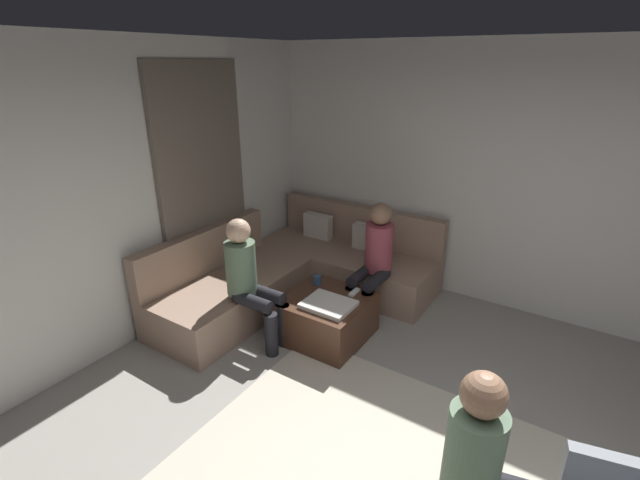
% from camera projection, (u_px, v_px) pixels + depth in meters
% --- Properties ---
extents(wall_back, '(6.00, 0.12, 2.70)m').
position_uv_depth(wall_back, '(532.00, 185.00, 4.36)').
color(wall_back, silver).
rests_on(wall_back, ground_plane).
extents(wall_left, '(0.12, 6.00, 2.70)m').
position_uv_depth(wall_left, '(73.00, 213.00, 3.57)').
color(wall_left, silver).
rests_on(wall_left, ground_plane).
extents(curtain_panel, '(0.06, 1.10, 2.50)m').
position_uv_depth(curtain_panel, '(204.00, 190.00, 4.56)').
color(curtain_panel, '#726659').
rests_on(curtain_panel, ground_plane).
extents(sectional_couch, '(2.10, 2.55, 0.87)m').
position_uv_depth(sectional_couch, '(298.00, 272.00, 4.99)').
color(sectional_couch, '#9E7F6B').
rests_on(sectional_couch, ground_plane).
extents(ottoman, '(0.76, 0.76, 0.42)m').
position_uv_depth(ottoman, '(326.00, 317.00, 4.25)').
color(ottoman, '#4C2D1E').
rests_on(ottoman, ground_plane).
extents(folded_blanket, '(0.44, 0.36, 0.04)m').
position_uv_depth(folded_blanket, '(328.00, 304.00, 4.02)').
color(folded_blanket, white).
rests_on(folded_blanket, ottoman).
extents(coffee_mug, '(0.08, 0.08, 0.10)m').
position_uv_depth(coffee_mug, '(317.00, 280.00, 4.40)').
color(coffee_mug, '#334C72').
rests_on(coffee_mug, ottoman).
extents(game_remote, '(0.05, 0.15, 0.02)m').
position_uv_depth(game_remote, '(354.00, 292.00, 4.24)').
color(game_remote, white).
rests_on(game_remote, ottoman).
extents(person_on_couch_back, '(0.30, 0.60, 1.20)m').
position_uv_depth(person_on_couch_back, '(374.00, 258.00, 4.44)').
color(person_on_couch_back, black).
rests_on(person_on_couch_back, ground_plane).
extents(person_on_couch_side, '(0.60, 0.30, 1.20)m').
position_uv_depth(person_on_couch_side, '(250.00, 277.00, 4.03)').
color(person_on_couch_side, black).
rests_on(person_on_couch_side, ground_plane).
extents(person_on_armchair, '(0.61, 0.38, 1.18)m').
position_uv_depth(person_on_armchair, '(492.00, 469.00, 2.17)').
color(person_on_armchair, black).
rests_on(person_on_armchair, ground_plane).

